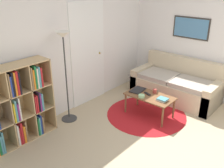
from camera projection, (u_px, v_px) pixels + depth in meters
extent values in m
plane|color=tan|center=(184.00, 157.00, 3.71)|extent=(14.00, 14.00, 0.00)
cube|color=silver|center=(71.00, 45.00, 4.67)|extent=(7.31, 0.05, 2.60)
cube|color=white|center=(88.00, 54.00, 5.04)|extent=(0.90, 0.02, 2.08)
sphere|color=tan|center=(100.00, 53.00, 5.26)|extent=(0.04, 0.04, 0.04)
cube|color=silver|center=(184.00, 35.00, 5.44)|extent=(0.05, 5.43, 2.60)
cube|color=#332D28|center=(191.00, 28.00, 5.26)|extent=(0.02, 0.80, 0.45)
cube|color=teal|center=(191.00, 28.00, 5.25)|extent=(0.01, 0.74, 0.39)
cylinder|color=#B2191E|center=(146.00, 114.00, 4.87)|extent=(1.53, 1.53, 0.01)
cube|color=tan|center=(48.00, 93.00, 4.28)|extent=(0.02, 0.34, 1.28)
cube|color=tan|center=(12.00, 66.00, 3.65)|extent=(1.13, 0.34, 0.02)
cube|color=tan|center=(24.00, 138.00, 4.15)|extent=(1.13, 0.34, 0.02)
cube|color=tan|center=(13.00, 101.00, 3.99)|extent=(1.13, 0.02, 1.28)
cube|color=tan|center=(7.00, 109.00, 3.77)|extent=(0.02, 0.32, 1.25)
cube|color=tan|center=(28.00, 100.00, 4.02)|extent=(0.02, 0.32, 1.25)
cube|color=tan|center=(20.00, 116.00, 3.98)|extent=(1.09, 0.32, 0.02)
cube|color=tan|center=(16.00, 92.00, 3.81)|extent=(1.09, 0.32, 0.02)
cube|color=teal|center=(0.00, 140.00, 3.77)|extent=(0.03, 0.24, 0.36)
cube|color=silver|center=(15.00, 133.00, 3.95)|extent=(0.03, 0.26, 0.36)
cube|color=#B21E23|center=(17.00, 134.00, 3.97)|extent=(0.02, 0.23, 0.31)
cube|color=#B21E23|center=(19.00, 131.00, 3.98)|extent=(0.03, 0.24, 0.38)
cube|color=orange|center=(21.00, 132.00, 4.03)|extent=(0.03, 0.26, 0.29)
cube|color=olive|center=(23.00, 129.00, 4.03)|extent=(0.03, 0.23, 0.37)
cube|color=#196B38|center=(35.00, 125.00, 4.21)|extent=(0.03, 0.26, 0.31)
cube|color=teal|center=(36.00, 124.00, 4.23)|extent=(0.02, 0.26, 0.32)
cube|color=navy|center=(38.00, 123.00, 4.22)|extent=(0.02, 0.21, 0.35)
cube|color=olive|center=(40.00, 124.00, 4.25)|extent=(0.03, 0.19, 0.31)
cube|color=gold|center=(11.00, 111.00, 3.78)|extent=(0.02, 0.22, 0.31)
cube|color=teal|center=(13.00, 110.00, 3.79)|extent=(0.03, 0.21, 0.35)
cube|color=#7F287A|center=(15.00, 111.00, 3.82)|extent=(0.02, 0.21, 0.28)
cube|color=silver|center=(16.00, 107.00, 3.84)|extent=(0.02, 0.27, 0.37)
cube|color=#B21E23|center=(33.00, 104.00, 4.03)|extent=(0.02, 0.21, 0.29)
cube|color=#B21E23|center=(34.00, 103.00, 4.05)|extent=(0.03, 0.20, 0.30)
cube|color=black|center=(35.00, 101.00, 4.08)|extent=(0.02, 0.25, 0.33)
cube|color=#7F287A|center=(38.00, 101.00, 4.09)|extent=(0.02, 0.20, 0.32)
cube|color=teal|center=(39.00, 101.00, 4.12)|extent=(0.03, 0.23, 0.30)
cube|color=olive|center=(6.00, 84.00, 3.61)|extent=(0.02, 0.24, 0.37)
cube|color=navy|center=(8.00, 85.00, 3.63)|extent=(0.02, 0.24, 0.32)
cube|color=black|center=(9.00, 83.00, 3.65)|extent=(0.03, 0.26, 0.38)
cube|color=orange|center=(12.00, 83.00, 3.65)|extent=(0.03, 0.19, 0.37)
cube|color=#B21E23|center=(14.00, 82.00, 3.68)|extent=(0.03, 0.20, 0.38)
cube|color=black|center=(16.00, 82.00, 3.72)|extent=(0.02, 0.23, 0.35)
cube|color=olive|center=(29.00, 78.00, 3.85)|extent=(0.02, 0.19, 0.36)
cube|color=orange|center=(30.00, 78.00, 3.89)|extent=(0.03, 0.25, 0.32)
cube|color=#196B38|center=(32.00, 76.00, 3.90)|extent=(0.03, 0.23, 0.37)
cube|color=silver|center=(34.00, 77.00, 3.94)|extent=(0.03, 0.25, 0.32)
cube|color=teal|center=(36.00, 76.00, 3.94)|extent=(0.03, 0.20, 0.34)
cube|color=#B21E23|center=(38.00, 76.00, 3.97)|extent=(0.03, 0.20, 0.32)
cylinder|color=#333333|center=(69.00, 118.00, 4.72)|extent=(0.29, 0.29, 0.01)
cylinder|color=#333333|center=(66.00, 78.00, 4.40)|extent=(0.02, 0.02, 1.55)
cone|color=white|center=(63.00, 35.00, 4.09)|extent=(0.26, 0.26, 0.10)
cube|color=#CCB793|center=(175.00, 89.00, 5.45)|extent=(0.87, 1.81, 0.42)
cube|color=#CCB793|center=(183.00, 76.00, 5.61)|extent=(0.16, 1.81, 0.86)
cube|color=#CCB793|center=(213.00, 98.00, 4.93)|extent=(0.87, 0.16, 0.56)
cube|color=#CCB793|center=(144.00, 77.00, 5.92)|extent=(0.87, 0.16, 0.56)
cube|color=#B5A897|center=(191.00, 84.00, 5.07)|extent=(0.67, 0.72, 0.10)
cube|color=#B5A897|center=(159.00, 75.00, 5.52)|extent=(0.67, 0.72, 0.10)
cube|color=brown|center=(150.00, 96.00, 4.69)|extent=(0.49, 0.90, 0.02)
cylinder|color=brown|center=(162.00, 117.00, 4.39)|extent=(0.04, 0.04, 0.40)
cylinder|color=brown|center=(126.00, 103.00, 4.88)|extent=(0.04, 0.04, 0.40)
cylinder|color=brown|center=(174.00, 109.00, 4.67)|extent=(0.04, 0.04, 0.40)
cylinder|color=brown|center=(138.00, 96.00, 5.16)|extent=(0.04, 0.04, 0.40)
cube|color=black|center=(138.00, 90.00, 4.89)|extent=(0.35, 0.25, 0.02)
cylinder|color=#9ED193|center=(141.00, 96.00, 4.62)|extent=(0.12, 0.12, 0.05)
cube|color=silver|center=(162.00, 100.00, 4.49)|extent=(0.16, 0.17, 0.03)
cube|color=teal|center=(163.00, 99.00, 4.47)|extent=(0.16, 0.17, 0.02)
cylinder|color=#A33D33|center=(155.00, 91.00, 4.78)|extent=(0.08, 0.08, 0.08)
cube|color=black|center=(147.00, 94.00, 4.74)|extent=(0.09, 0.16, 0.02)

